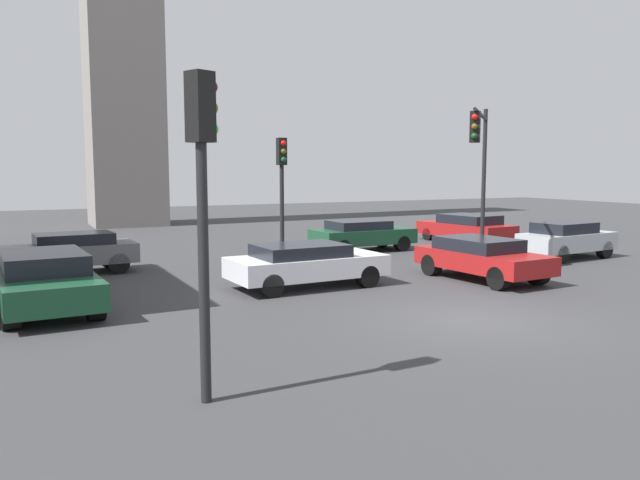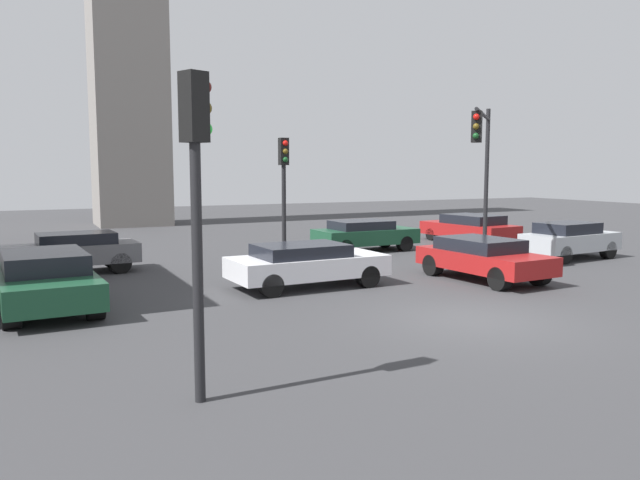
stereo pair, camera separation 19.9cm
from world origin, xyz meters
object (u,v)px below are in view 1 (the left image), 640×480
Objects in this scene: traffic_light_2 at (480,152)px; car_5 at (566,239)px; car_2 at (45,280)px; car_6 at (466,227)px; traffic_light_1 at (203,174)px; car_3 at (69,252)px; car_0 at (482,257)px; car_1 at (306,263)px; traffic_light_0 at (282,175)px; car_4 at (362,234)px.

traffic_light_2 is 5.35m from car_5.
car_2 is 1.18× the size of car_5.
car_6 is at bearing -171.04° from traffic_light_2.
traffic_light_1 is 13.55m from car_3.
car_0 reaches higher than car_1.
traffic_light_2 is (6.02, -3.89, 0.83)m from traffic_light_0.
car_3 is (-7.42, 0.55, -2.49)m from traffic_light_0.
car_0 is 0.92× the size of car_2.
car_5 is (4.20, -0.22, -3.31)m from traffic_light_2.
traffic_light_2 is 4.54m from car_0.
car_2 reaches higher than car_6.
car_5 is 6.11m from car_6.
car_3 reaches higher than car_0.
traffic_light_0 is 0.94× the size of car_2.
car_2 is (-7.04, 0.07, 0.05)m from car_1.
traffic_light_0 reaches higher than car_0.
car_2 reaches higher than car_3.
car_0 and car_4 have the same top height.
traffic_light_0 is 11.29m from car_5.
traffic_light_2 is 8.04m from car_6.
car_4 is (5.60, 6.41, 0.01)m from car_1.
car_6 reaches higher than car_0.
car_3 is at bearing 134.80° from car_1.
car_1 is 11.63m from car_5.
car_2 is 18.65m from car_5.
car_4 is (12.64, 6.34, -0.04)m from car_2.
car_3 reaches higher than car_1.
traffic_light_1 is 1.08× the size of car_0.
car_5 is at bearing 132.15° from traffic_light_2.
car_5 is at bearing 105.70° from car_0.
car_6 is at bearing 4.70° from car_4.
traffic_light_2 is 14.54m from car_3.
car_4 is (0.08, 7.67, -0.00)m from car_0.
traffic_light_1 is 1.17× the size of car_5.
car_1 is 1.12× the size of car_5.
traffic_light_2 is 8.20m from car_1.
traffic_light_1 is 19.04m from car_5.
traffic_light_2 reaches higher than traffic_light_1.
car_1 is at bearing -36.04° from traffic_light_2.
car_2 is (-12.56, 1.34, 0.04)m from car_0.
traffic_light_1 is 0.99× the size of car_2.
car_4 is 6.13m from car_6.
traffic_light_1 is 12.76m from car_0.
car_6 is (18.73, 6.97, -0.05)m from car_2.
car_1 is at bearing -13.87° from traffic_light_0.
traffic_light_1 reaches higher than car_4.
car_4 is at bearing 131.38° from car_5.
traffic_light_2 is 1.39× the size of car_5.
traffic_light_0 is 14.30m from traffic_light_1.
car_6 is (16.88, 14.71, -2.69)m from traffic_light_1.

